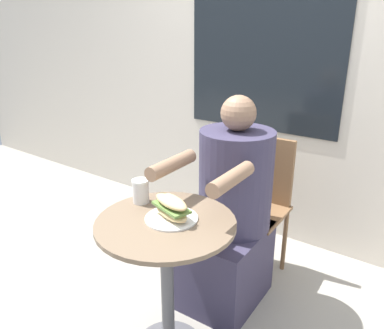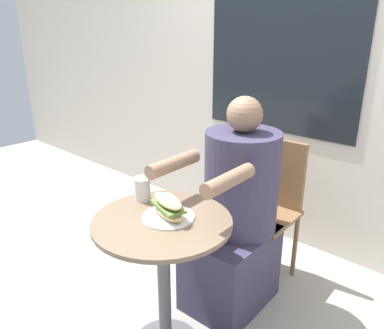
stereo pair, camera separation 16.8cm
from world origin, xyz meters
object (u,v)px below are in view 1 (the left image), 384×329
object	(u,v)px
seated_diner	(231,219)
sandwich_on_plate	(171,210)
cafe_table	(167,260)
diner_chair	(259,194)
drink_cup	(141,191)

from	to	relation	value
seated_diner	sandwich_on_plate	world-z (taller)	seated_diner
cafe_table	seated_diner	size ratio (longest dim) A/B	0.60
cafe_table	sandwich_on_plate	size ratio (longest dim) A/B	3.08
diner_chair	seated_diner	distance (m)	0.35
seated_diner	sandwich_on_plate	bearing A→B (deg)	85.52
cafe_table	diner_chair	world-z (taller)	diner_chair
diner_chair	drink_cup	world-z (taller)	diner_chair
cafe_table	seated_diner	xyz separation A→B (m)	(0.03, 0.51, -0.01)
seated_diner	drink_cup	distance (m)	0.56
cafe_table	drink_cup	world-z (taller)	drink_cup
diner_chair	sandwich_on_plate	xyz separation A→B (m)	(-0.02, -0.84, 0.23)
diner_chair	seated_diner	size ratio (longest dim) A/B	0.74
seated_diner	drink_cup	bearing A→B (deg)	58.94
diner_chair	seated_diner	xyz separation A→B (m)	(0.00, -0.35, -0.02)
diner_chair	cafe_table	bearing A→B (deg)	86.27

